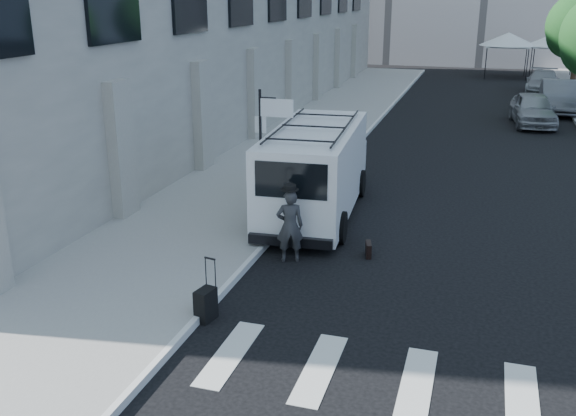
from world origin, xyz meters
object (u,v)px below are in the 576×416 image
Objects in this scene: parked_car_a at (533,109)px; parked_car_c at (543,82)px; businessman at (290,226)px; parked_car_b at (559,97)px; cargo_van at (316,169)px; suitcase at (206,304)px; briefcase at (368,249)px.

parked_car_a is 10.93m from parked_car_c.
parked_car_c is at bearing -125.41° from businessman.
parked_car_b is at bearing -130.12° from businessman.
businessman is 0.26× the size of cargo_van.
parked_car_a is 0.90× the size of parked_car_b.
cargo_van is at bearing -118.82° from parked_car_a.
cargo_van reaches higher than parked_car_c.
businessman is 3.57m from cargo_van.
businessman is 30.49m from parked_car_c.
businessman is at bearing -113.94° from parked_car_a.
suitcase is 27.26m from parked_car_b.
suitcase reaches higher than briefcase.
parked_car_c is at bearing 87.62° from suitcase.
briefcase is at bearing -57.40° from cargo_van.
parked_car_b is (7.97, 19.22, -0.46)m from cargo_van.
businessman is 0.36× the size of parked_car_c.
cargo_van reaches higher than briefcase.
parked_car_c is (7.64, 26.07, -0.58)m from cargo_van.
suitcase is (-2.41, -4.00, 0.15)m from briefcase.
parked_car_b is at bearing 63.48° from cargo_van.
suitcase is 0.25× the size of parked_car_b.
cargo_van is at bearing -111.76° from parked_car_b.
suitcase is 0.18× the size of cargo_van.
suitcase is at bearing -99.34° from parked_car_c.
parked_car_a is (6.52, 15.20, -0.51)m from cargo_van.
businessman is at bearing -107.84° from parked_car_b.
parked_car_c reaches higher than briefcase.
cargo_van reaches higher than suitcase.
briefcase is at bearing -176.31° from businessman.
parked_car_a is at bearing -91.48° from parked_car_c.
suitcase is at bearing 56.13° from businessman.
businessman is 1.42× the size of suitcase.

